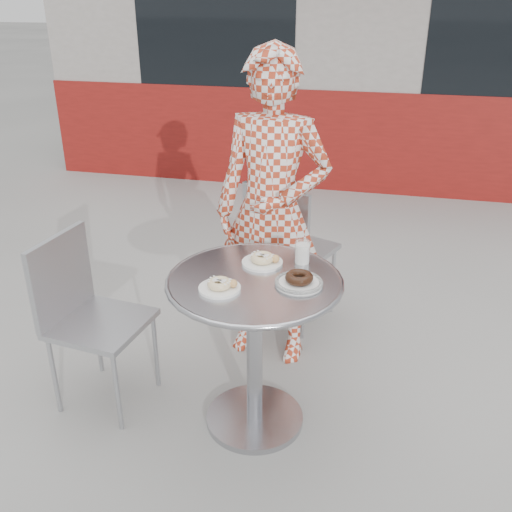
% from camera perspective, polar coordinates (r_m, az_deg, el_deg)
% --- Properties ---
extents(ground, '(60.00, 60.00, 0.00)m').
position_cam_1_polar(ground, '(2.87, -1.15, -16.38)').
color(ground, '#A3A09B').
rests_on(ground, ground).
extents(storefront, '(6.02, 4.55, 3.00)m').
position_cam_1_polar(storefront, '(7.66, 9.77, 21.87)').
color(storefront, gray).
rests_on(storefront, ground).
extents(bistro_table, '(0.77, 0.77, 0.78)m').
position_cam_1_polar(bistro_table, '(2.53, -0.15, -6.10)').
color(bistro_table, '#B1B1B6').
rests_on(bistro_table, ground).
extents(chair_far, '(0.56, 0.57, 0.91)m').
position_cam_1_polar(chair_far, '(3.53, 3.54, -2.13)').
color(chair_far, '#A4A6AC').
rests_on(chair_far, ground).
extents(chair_left, '(0.47, 0.46, 0.87)m').
position_cam_1_polar(chair_left, '(2.96, -15.04, -9.38)').
color(chair_left, '#A4A6AC').
rests_on(chair_left, ground).
extents(seated_person, '(0.66, 0.47, 1.68)m').
position_cam_1_polar(seated_person, '(2.98, 1.61, 4.33)').
color(seated_person, '#A43019').
rests_on(seated_person, ground).
extents(plate_far, '(0.19, 0.19, 0.05)m').
position_cam_1_polar(plate_far, '(2.56, 0.71, -0.40)').
color(plate_far, white).
rests_on(plate_far, bistro_table).
extents(plate_near, '(0.18, 0.18, 0.05)m').
position_cam_1_polar(plate_near, '(2.35, -3.59, -2.97)').
color(plate_near, white).
rests_on(plate_near, bistro_table).
extents(plate_checker, '(0.21, 0.21, 0.05)m').
position_cam_1_polar(plate_checker, '(2.40, 4.32, -2.50)').
color(plate_checker, white).
rests_on(plate_checker, bistro_table).
extents(milk_cup, '(0.07, 0.07, 0.11)m').
position_cam_1_polar(milk_cup, '(2.57, 4.65, 0.35)').
color(milk_cup, white).
rests_on(milk_cup, bistro_table).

